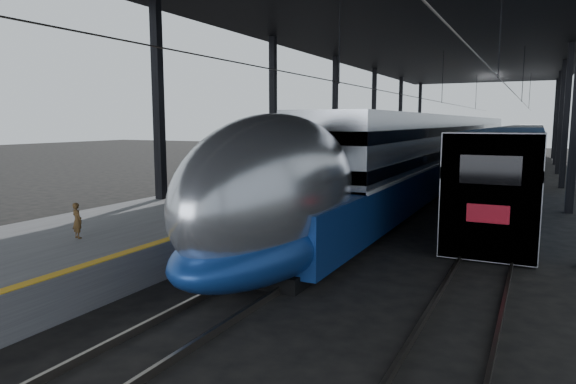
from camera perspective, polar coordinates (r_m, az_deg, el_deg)
The scene contains 8 objects.
ground at distance 14.87m, azimuth -8.90°, elevation -8.59°, with size 160.00×160.00×0.00m, color black.
platform at distance 33.95m, azimuth 5.76°, elevation 1.56°, with size 6.00×80.00×1.00m, color #4C4C4F.
yellow_strip at distance 33.03m, azimuth 10.33°, elevation 2.18°, with size 0.30×80.00×0.01m, color gold.
rails at distance 32.12m, azimuth 19.24°, elevation 0.05°, with size 6.52×80.00×0.16m.
canopy at distance 32.65m, azimuth 15.27°, elevation 16.25°, with size 18.00×75.00×9.47m.
tgv_train at distance 40.06m, azimuth 17.21°, elevation 4.54°, with size 3.18×65.20×4.56m.
second_train at distance 43.11m, azimuth 24.54°, elevation 4.16°, with size 2.80×56.05×3.86m.
child at distance 15.20m, azimuth -22.38°, elevation -2.94°, with size 0.36×0.24×0.99m, color #483218.
Camera 1 is at (8.25, -11.64, 4.17)m, focal length 32.00 mm.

